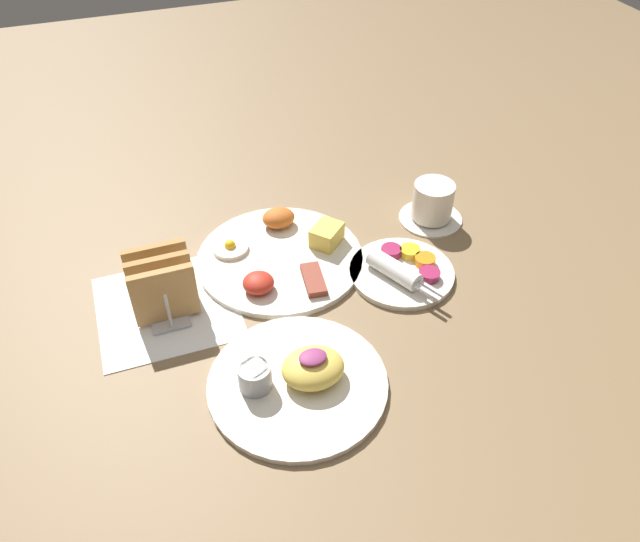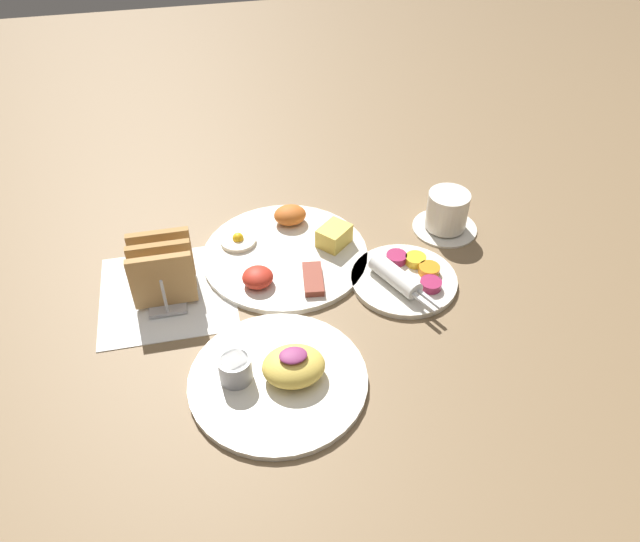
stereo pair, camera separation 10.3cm
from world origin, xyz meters
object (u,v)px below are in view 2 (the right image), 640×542
object	(u,v)px
plate_condiments	(404,277)
plate_breakfast	(287,251)
toast_rack	(163,270)
coffee_cup	(447,213)
plate_foreground	(278,375)

from	to	relation	value
plate_condiments	plate_breakfast	bearing A→B (deg)	148.70
toast_rack	coffee_cup	world-z (taller)	toast_rack
plate_breakfast	plate_foreground	distance (m)	0.28
plate_condiments	toast_rack	xyz separation A→B (m)	(-0.39, 0.06, 0.04)
toast_rack	coffee_cup	bearing A→B (deg)	7.68
plate_breakfast	plate_condiments	distance (m)	0.21
plate_breakfast	toast_rack	world-z (taller)	toast_rack
plate_breakfast	toast_rack	bearing A→B (deg)	-165.74
plate_foreground	coffee_cup	size ratio (longest dim) A/B	2.15
plate_condiments	coffee_cup	world-z (taller)	coffee_cup
plate_breakfast	plate_condiments	bearing A→B (deg)	-31.30
plate_breakfast	coffee_cup	size ratio (longest dim) A/B	2.43
plate_condiments	plate_foreground	world-z (taller)	plate_foreground
plate_breakfast	coffee_cup	world-z (taller)	coffee_cup
toast_rack	plate_condiments	bearing A→B (deg)	-8.24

